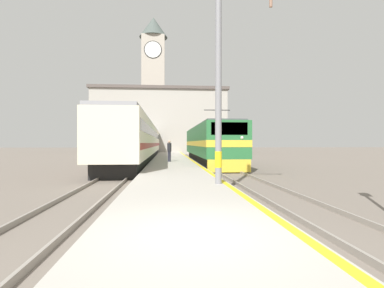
# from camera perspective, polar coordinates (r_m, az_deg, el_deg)

# --- Properties ---
(ground_plane) EXTENTS (200.00, 200.00, 0.00)m
(ground_plane) POSITION_cam_1_polar(r_m,az_deg,el_deg) (35.07, -4.00, -2.98)
(ground_plane) COLOR #70665B
(platform) EXTENTS (3.71, 140.00, 0.42)m
(platform) POSITION_cam_1_polar(r_m,az_deg,el_deg) (30.06, -3.87, -3.10)
(platform) COLOR #ADA89E
(platform) RESTS_ON ground
(rail_track_near) EXTENTS (2.84, 140.00, 0.16)m
(rail_track_near) POSITION_cam_1_polar(r_m,az_deg,el_deg) (30.32, 2.62, -3.41)
(rail_track_near) COLOR #70665B
(rail_track_near) RESTS_ON ground
(rail_track_far) EXTENTS (2.84, 140.00, 0.16)m
(rail_track_far) POSITION_cam_1_polar(r_m,az_deg,el_deg) (30.20, -10.06, -3.43)
(rail_track_far) COLOR #70665B
(rail_track_far) RESTS_ON ground
(locomotive_train) EXTENTS (2.92, 18.84, 4.53)m
(locomotive_train) POSITION_cam_1_polar(r_m,az_deg,el_deg) (28.03, 3.21, -0.03)
(locomotive_train) COLOR black
(locomotive_train) RESTS_ON ground
(passenger_train) EXTENTS (2.92, 51.13, 3.94)m
(passenger_train) POSITION_cam_1_polar(r_m,az_deg,el_deg) (40.18, -8.74, 0.45)
(passenger_train) COLOR black
(passenger_train) RESTS_ON ground
(catenary_mast) EXTENTS (2.29, 0.26, 7.85)m
(catenary_mast) POSITION_cam_1_polar(r_m,az_deg,el_deg) (11.39, 5.47, 12.40)
(catenary_mast) COLOR gray
(catenary_mast) RESTS_ON platform
(person_on_platform) EXTENTS (0.34, 0.34, 1.73)m
(person_on_platform) POSITION_cam_1_polar(r_m,az_deg,el_deg) (24.37, -4.34, -1.23)
(person_on_platform) COLOR #23232D
(person_on_platform) RESTS_ON platform
(clock_tower) EXTENTS (5.61, 5.61, 27.26)m
(clock_tower) POSITION_cam_1_polar(r_m,az_deg,el_deg) (62.07, -7.35, 11.89)
(clock_tower) COLOR #ADA393
(clock_tower) RESTS_ON ground
(station_building) EXTENTS (23.59, 9.45, 11.54)m
(station_building) POSITION_cam_1_polar(r_m,az_deg,el_deg) (54.61, -6.10, 4.23)
(station_building) COLOR #A8A399
(station_building) RESTS_ON ground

